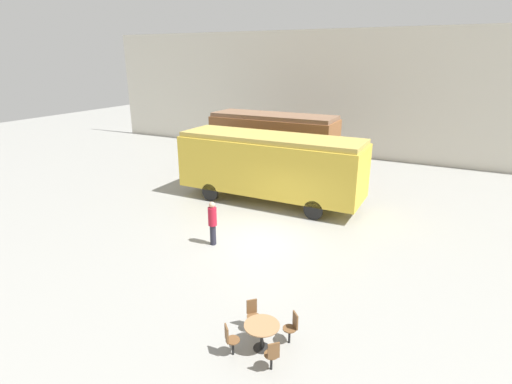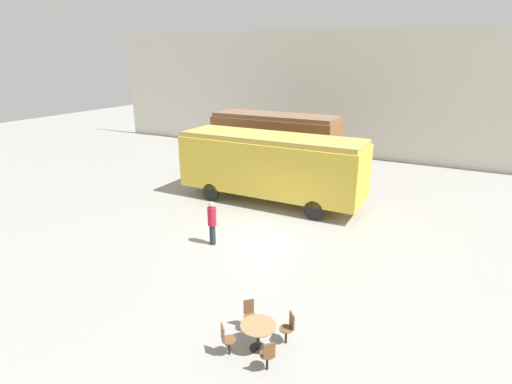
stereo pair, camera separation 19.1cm
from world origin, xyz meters
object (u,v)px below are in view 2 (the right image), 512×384
cafe_chair_0 (226,338)px  passenger_coach_vintage (271,164)px  passenger_coach_wooden (275,140)px  cafe_table_near (258,330)px  visitor_person (212,221)px

cafe_chair_0 → passenger_coach_vintage: bearing=66.3°
cafe_chair_0 → passenger_coach_wooden: bearing=67.1°
passenger_coach_wooden → cafe_chair_0: bearing=-69.2°
passenger_coach_wooden → cafe_table_near: bearing=-66.5°
passenger_coach_vintage → cafe_chair_0: 11.47m
cafe_chair_0 → visitor_person: (-3.77, 5.10, 0.48)m
cafe_chair_0 → visitor_person: size_ratio=0.48×
cafe_table_near → visitor_person: size_ratio=0.51×
passenger_coach_wooden → visitor_person: 10.49m
passenger_coach_wooden → passenger_coach_vintage: bearing=-67.2°
cafe_table_near → passenger_coach_wooden: bearing=113.5°
cafe_table_near → cafe_chair_0: bearing=-136.3°
passenger_coach_wooden → visitor_person: passenger_coach_wooden is taller
passenger_coach_vintage → passenger_coach_wooden: bearing=112.8°
passenger_coach_vintage → cafe_table_near: passenger_coach_vintage is taller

